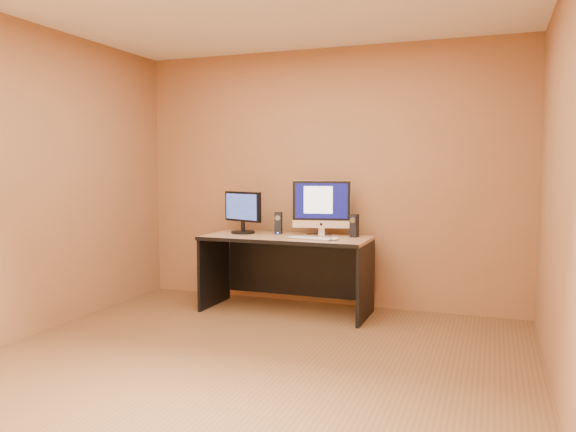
# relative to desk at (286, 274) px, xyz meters

# --- Properties ---
(floor) EXTENTS (4.00, 4.00, 0.00)m
(floor) POSITION_rel_desk_xyz_m (0.26, -1.53, -0.37)
(floor) COLOR brown
(floor) RESTS_ON ground
(walls) EXTENTS (4.00, 4.00, 2.60)m
(walls) POSITION_rel_desk_xyz_m (0.26, -1.53, 0.93)
(walls) COLOR #975F3D
(walls) RESTS_ON ground
(desk) EXTENTS (1.61, 0.71, 0.74)m
(desk) POSITION_rel_desk_xyz_m (0.00, 0.00, 0.00)
(desk) COLOR tan
(desk) RESTS_ON ground
(imac) EXTENTS (0.60, 0.32, 0.55)m
(imac) POSITION_rel_desk_xyz_m (0.30, 0.16, 0.65)
(imac) COLOR silver
(imac) RESTS_ON desk
(second_monitor) EXTENTS (0.53, 0.39, 0.42)m
(second_monitor) POSITION_rel_desk_xyz_m (-0.50, 0.09, 0.58)
(second_monitor) COLOR black
(second_monitor) RESTS_ON desk
(speaker_left) EXTENTS (0.08, 0.08, 0.22)m
(speaker_left) POSITION_rel_desk_xyz_m (-0.14, 0.14, 0.48)
(speaker_left) COLOR black
(speaker_left) RESTS_ON desk
(speaker_right) EXTENTS (0.08, 0.08, 0.22)m
(speaker_right) POSITION_rel_desk_xyz_m (0.63, 0.17, 0.48)
(speaker_right) COLOR black
(speaker_right) RESTS_ON desk
(keyboard) EXTENTS (0.44, 0.18, 0.02)m
(keyboard) POSITION_rel_desk_xyz_m (0.28, -0.14, 0.38)
(keyboard) COLOR silver
(keyboard) RESTS_ON desk
(mouse) EXTENTS (0.07, 0.11, 0.04)m
(mouse) POSITION_rel_desk_xyz_m (0.53, -0.13, 0.39)
(mouse) COLOR white
(mouse) RESTS_ON desk
(cable_a) EXTENTS (0.07, 0.21, 0.01)m
(cable_a) POSITION_rel_desk_xyz_m (0.34, 0.28, 0.37)
(cable_a) COLOR black
(cable_a) RESTS_ON desk
(cable_b) EXTENTS (0.08, 0.17, 0.01)m
(cable_b) POSITION_rel_desk_xyz_m (0.19, 0.28, 0.37)
(cable_b) COLOR black
(cable_b) RESTS_ON desk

